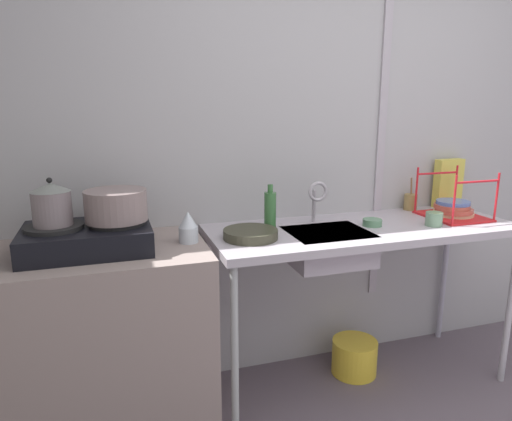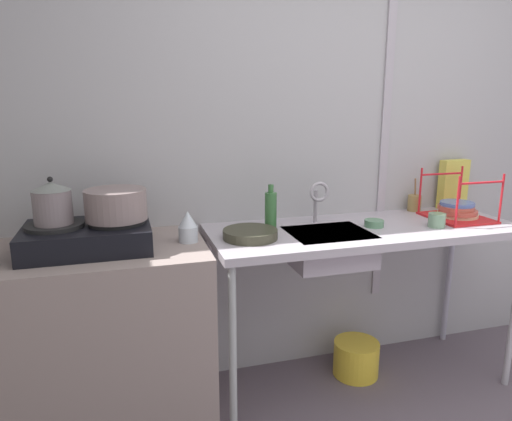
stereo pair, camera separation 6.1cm
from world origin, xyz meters
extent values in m
cube|color=#AAA8AA|center=(0.00, 1.68, 1.27)|extent=(5.13, 0.10, 2.54)
cube|color=#AEA6AE|center=(0.22, 1.63, 1.40)|extent=(0.05, 0.01, 2.04)
cube|color=gray|center=(-1.49, 1.33, 0.46)|extent=(1.14, 0.62, 0.92)
cube|color=#AEA6AE|center=(-0.05, 1.33, 0.90)|extent=(1.66, 0.62, 0.04)
cylinder|color=#A8ADAB|center=(-0.85, 1.06, 0.44)|extent=(0.04, 0.04, 0.88)
cylinder|color=#ADA8AC|center=(-0.85, 1.59, 0.44)|extent=(0.04, 0.04, 0.88)
cylinder|color=#A7A4B5|center=(0.74, 1.59, 0.44)|extent=(0.04, 0.04, 0.88)
cube|color=black|center=(-1.44, 1.33, 0.97)|extent=(0.55, 0.39, 0.11)
cylinder|color=black|center=(-1.57, 1.33, 1.04)|extent=(0.25, 0.25, 0.02)
cylinder|color=black|center=(-1.31, 1.33, 1.04)|extent=(0.25, 0.25, 0.02)
cylinder|color=slate|center=(-1.57, 1.33, 1.12)|extent=(0.16, 0.16, 0.15)
cone|color=slate|center=(-1.57, 1.33, 1.21)|extent=(0.17, 0.17, 0.04)
sphere|color=black|center=(-1.57, 1.33, 1.24)|extent=(0.02, 0.02, 0.02)
cylinder|color=gray|center=(-1.31, 1.33, 1.11)|extent=(0.27, 0.27, 0.14)
cylinder|color=silver|center=(-0.99, 1.32, 0.95)|extent=(0.09, 0.09, 0.07)
cone|color=silver|center=(-0.99, 1.32, 1.03)|extent=(0.09, 0.09, 0.07)
cube|color=#AEA6AE|center=(-0.28, 1.28, 0.83)|extent=(0.41, 0.35, 0.16)
cylinder|color=#AEA6AE|center=(-0.27, 1.49, 1.01)|extent=(0.02, 0.02, 0.18)
torus|color=#AEA6AE|center=(-0.27, 1.44, 1.10)|extent=(0.11, 0.02, 0.11)
cylinder|color=#373627|center=(-0.70, 1.29, 0.94)|extent=(0.27, 0.27, 0.04)
cylinder|color=red|center=(0.39, 1.18, 1.05)|extent=(0.01, 0.01, 0.27)
cylinder|color=red|center=(0.67, 1.18, 1.05)|extent=(0.01, 0.01, 0.27)
cylinder|color=red|center=(0.39, 1.50, 1.05)|extent=(0.01, 0.01, 0.27)
cylinder|color=red|center=(0.67, 1.50, 1.05)|extent=(0.01, 0.01, 0.27)
cylinder|color=red|center=(0.53, 1.18, 1.15)|extent=(0.28, 0.01, 0.01)
cylinder|color=red|center=(0.53, 1.50, 1.15)|extent=(0.28, 0.01, 0.01)
cube|color=red|center=(0.53, 1.34, 0.92)|extent=(0.30, 0.34, 0.01)
cylinder|color=beige|center=(0.54, 1.34, 0.94)|extent=(0.22, 0.22, 0.02)
cylinder|color=#B74F3E|center=(0.53, 1.33, 0.96)|extent=(0.21, 0.21, 0.02)
cylinder|color=#B8503D|center=(0.53, 1.34, 0.98)|extent=(0.20, 0.20, 0.02)
cylinder|color=#536EB2|center=(0.54, 1.35, 1.00)|extent=(0.19, 0.19, 0.02)
cylinder|color=gray|center=(0.31, 1.22, 0.95)|extent=(0.09, 0.09, 0.07)
cylinder|color=#598964|center=(-0.01, 1.32, 0.93)|extent=(0.10, 0.10, 0.04)
cylinder|color=#366A36|center=(-0.56, 1.40, 1.02)|extent=(0.06, 0.06, 0.20)
cylinder|color=#366A36|center=(-0.56, 1.40, 1.14)|extent=(0.03, 0.03, 0.04)
cube|color=#D8CB4E|center=(0.69, 1.58, 1.07)|extent=(0.19, 0.08, 0.30)
cylinder|color=olive|center=(0.42, 1.58, 0.96)|extent=(0.08, 0.08, 0.10)
cylinder|color=olive|center=(0.42, 1.58, 1.03)|extent=(0.05, 0.04, 0.17)
cylinder|color=yellow|center=(-0.03, 1.39, 0.10)|extent=(0.26, 0.26, 0.20)
camera|label=1|loc=(-1.34, -0.78, 1.56)|focal=32.64mm
camera|label=2|loc=(-1.28, -0.80, 1.56)|focal=32.64mm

